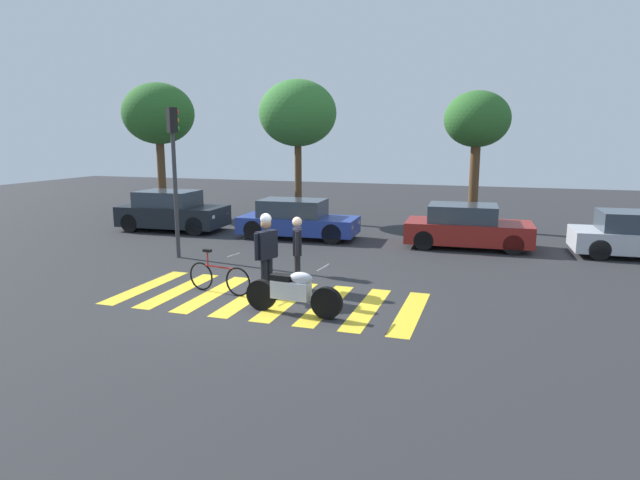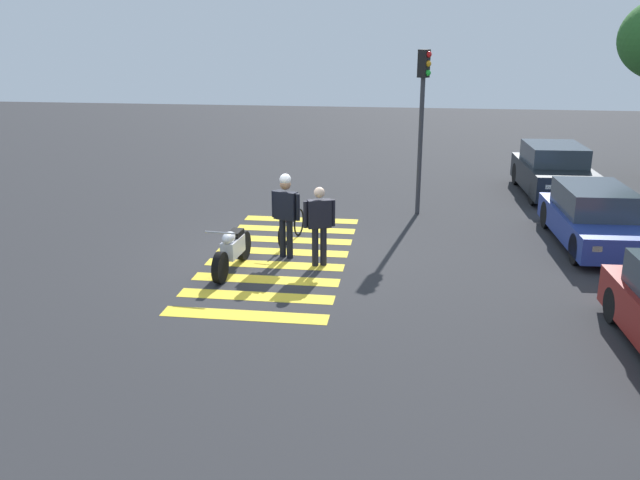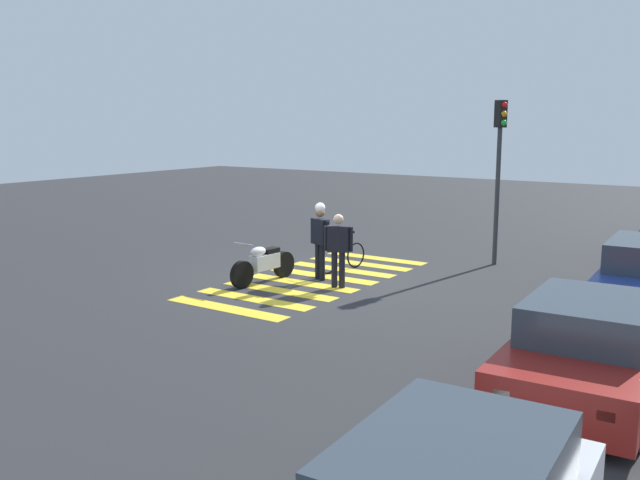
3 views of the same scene
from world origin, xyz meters
name	(u,v)px [view 1 (image 1 of 3)]	position (x,y,z in m)	size (l,w,h in m)	color
ground_plane	(268,299)	(0.00, 0.00, 0.00)	(60.00, 60.00, 0.00)	#2B2B2D
police_motorcycle	(293,292)	(0.90, -0.80, 0.46)	(2.10, 0.62, 1.04)	black
leaning_bicycle	(219,277)	(-1.24, 0.08, 0.37)	(1.71, 0.48, 0.99)	black
officer_on_foot	(266,248)	(-0.08, 0.16, 1.11)	(0.37, 0.66, 1.89)	black
officer_by_motorcycle	(297,248)	(0.35, 0.96, 0.98)	(0.36, 0.65, 1.72)	black
crosswalk_stripes	(268,299)	(0.00, 0.00, 0.00)	(6.75, 3.00, 0.01)	yellow
car_black_suv	(172,212)	(-7.03, 7.12, 0.72)	(4.03, 2.01, 1.50)	black
car_blue_hatchback	(297,220)	(-1.96, 7.09, 0.65)	(4.19, 1.84, 1.36)	black
car_maroon_wagon	(467,227)	(3.82, 7.26, 0.66)	(4.01, 2.01, 1.38)	black
traffic_light_pole	(174,159)	(-4.19, 3.06, 2.91)	(0.33, 0.36, 4.34)	#38383D
street_tree_near	(158,115)	(-9.96, 10.89, 4.49)	(3.18, 3.18, 5.88)	brown
street_tree_mid	(298,114)	(-3.30, 10.89, 4.44)	(3.19, 3.19, 5.82)	brown
street_tree_far	(477,121)	(3.82, 10.89, 4.08)	(2.44, 2.44, 5.20)	brown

